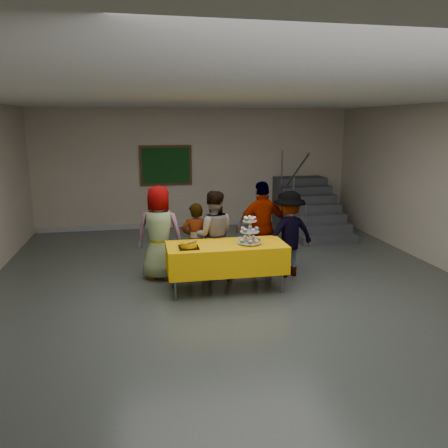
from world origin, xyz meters
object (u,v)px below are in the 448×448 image
(bake_table, at_px, (226,257))
(schoolchild_d, at_px, (263,228))
(bear_cake, at_px, (189,244))
(schoolchild_b, at_px, (196,241))
(staircase, at_px, (307,210))
(cupcake_stand, at_px, (250,233))
(noticeboard, at_px, (166,166))
(schoolchild_c, at_px, (213,235))
(schoolchild_a, at_px, (159,233))
(schoolchild_e, at_px, (288,234))

(bake_table, relative_size, schoolchild_d, 1.14)
(bear_cake, relative_size, schoolchild_b, 0.27)
(staircase, bearing_deg, cupcake_stand, -122.96)
(schoolchild_b, xyz_separation_m, noticeboard, (-0.25, 3.91, 0.93))
(staircase, bearing_deg, schoolchild_c, -133.23)
(schoolchild_b, bearing_deg, schoolchild_a, -2.10)
(cupcake_stand, xyz_separation_m, bear_cake, (-0.97, -0.05, -0.12))
(schoolchild_b, relative_size, noticeboard, 1.03)
(schoolchild_b, bearing_deg, staircase, -125.37)
(schoolchild_d, relative_size, schoolchild_e, 1.10)
(cupcake_stand, xyz_separation_m, schoolchild_d, (0.43, 0.77, -0.12))
(schoolchild_e, xyz_separation_m, staircase, (1.60, 3.21, -0.26))
(schoolchild_a, xyz_separation_m, schoolchild_c, (0.90, -0.16, -0.04))
(schoolchild_c, bearing_deg, bear_cake, 62.45)
(schoolchild_b, bearing_deg, cupcake_stand, 148.70)
(bear_cake, xyz_separation_m, schoolchild_c, (0.50, 0.72, -0.06))
(schoolchild_b, bearing_deg, bake_table, 133.05)
(schoolchild_a, height_order, staircase, staircase)
(schoolchild_a, xyz_separation_m, noticeboard, (0.36, 3.77, 0.79))
(bear_cake, xyz_separation_m, schoolchild_a, (-0.40, 0.88, -0.02))
(bear_cake, distance_m, schoolchild_b, 0.79)
(cupcake_stand, xyz_separation_m, schoolchild_c, (-0.47, 0.67, -0.18))
(schoolchild_b, bearing_deg, noticeboard, -75.57)
(schoolchild_a, height_order, schoolchild_e, schoolchild_a)
(schoolchild_d, height_order, staircase, staircase)
(bear_cake, xyz_separation_m, schoolchild_b, (0.20, 0.74, -0.16))
(schoolchild_d, bearing_deg, staircase, -126.86)
(cupcake_stand, xyz_separation_m, schoolchild_b, (-0.77, 0.69, -0.28))
(noticeboard, bearing_deg, cupcake_stand, -77.62)
(schoolchild_c, distance_m, schoolchild_e, 1.32)
(bear_cake, distance_m, staircase, 5.13)
(schoolchild_b, height_order, schoolchild_d, schoolchild_d)
(bake_table, height_order, schoolchild_a, schoolchild_a)
(bake_table, distance_m, schoolchild_b, 0.77)
(bear_cake, bearing_deg, noticeboard, 90.50)
(schoolchild_b, height_order, schoolchild_c, schoolchild_c)
(schoolchild_b, xyz_separation_m, schoolchild_d, (1.20, 0.08, 0.16))
(schoolchild_a, distance_m, schoolchild_b, 0.64)
(schoolchild_b, bearing_deg, schoolchild_c, -173.87)
(staircase, bearing_deg, schoolchild_d, -123.88)
(bear_cake, xyz_separation_m, schoolchild_e, (1.81, 0.61, -0.08))
(schoolchild_d, bearing_deg, bear_cake, 27.41)
(cupcake_stand, distance_m, schoolchild_c, 0.84)
(cupcake_stand, bearing_deg, bake_table, 171.80)
(cupcake_stand, bearing_deg, noticeboard, 102.38)
(bake_table, xyz_separation_m, schoolchild_c, (-0.11, 0.62, 0.21))
(cupcake_stand, bearing_deg, bear_cake, -177.13)
(bake_table, height_order, schoolchild_b, schoolchild_b)
(bake_table, height_order, cupcake_stand, cupcake_stand)
(schoolchild_d, height_order, schoolchild_e, schoolchild_d)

